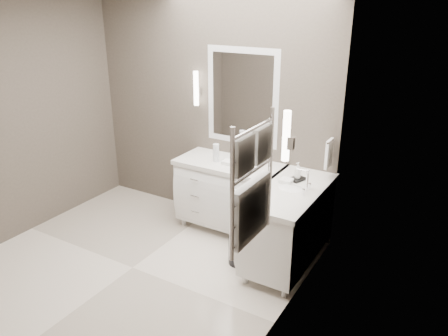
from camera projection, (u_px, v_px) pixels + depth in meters
The scene contains 19 objects.
floor at pixel (133, 268), 4.50m from camera, with size 3.20×3.00×0.01m, color silver.
wall_back at pixel (209, 109), 5.21m from camera, with size 3.20×0.01×2.70m, color #4C443D.
wall_left at pixel (12, 120), 4.76m from camera, with size 0.01×3.00×2.70m, color #4C443D.
wall_right at pixel (283, 177), 3.24m from camera, with size 0.01×3.00×2.70m, color #4C443D.
vanity_back at pixel (230, 192), 5.08m from camera, with size 1.24×0.59×0.97m.
vanity_right at pixel (289, 221), 4.41m from camera, with size 0.59×1.24×0.97m.
mirror_back at pixel (242, 97), 4.91m from camera, with size 0.90×0.02×1.10m.
mirror_right at pixel (319, 126), 3.81m from camera, with size 0.02×0.90×1.10m.
sconce_back at pixel (196, 89), 5.11m from camera, with size 0.06×0.06×0.40m.
sconce_right at pixel (286, 137), 3.36m from camera, with size 0.06×0.06×0.40m.
towel_bar_corner at pixel (329, 153), 4.45m from camera, with size 0.03×0.22×0.30m.
towel_ladder at pixel (252, 190), 2.93m from camera, with size 0.06×0.58×0.90m.
waste_bin at pixel (239, 250), 4.52m from camera, with size 0.22×0.22×0.30m, color black.
amenity_tray_back at pixel (240, 162), 4.92m from camera, with size 0.17×0.13×0.03m, color black.
amenity_tray_right at pixel (297, 179), 4.47m from camera, with size 0.12×0.16×0.02m, color black.
water_bottle at pixel (216, 153), 4.94m from camera, with size 0.07×0.07×0.21m, color silver.
soap_bottle_a at pixel (238, 154), 4.92m from camera, with size 0.06×0.07×0.14m, color white.
soap_bottle_b at pixel (241, 158), 4.86m from camera, with size 0.08×0.08×0.11m, color black.
soap_bottle_c at pixel (298, 170), 4.43m from camera, with size 0.06×0.07×0.17m, color white.
Camera 1 is at (2.75, -2.79, 2.60)m, focal length 35.00 mm.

